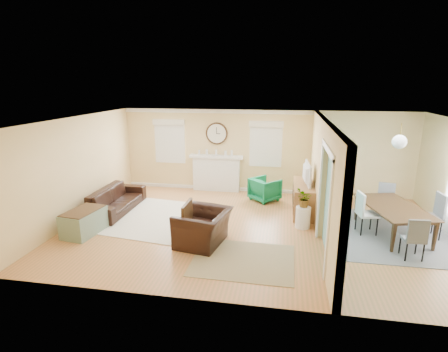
{
  "coord_description": "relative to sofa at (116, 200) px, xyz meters",
  "views": [
    {
      "loc": [
        0.62,
        -7.8,
        3.41
      ],
      "look_at": [
        -0.8,
        0.3,
        1.2
      ],
      "focal_mm": 28.0,
      "sensor_mm": 36.0,
      "label": 1
    }
  ],
  "objects": [
    {
      "name": "rug_grey",
      "position": [
        7.01,
        -0.32,
        -0.31
      ],
      "size": [
        2.48,
        3.11,
        0.01
      ],
      "primitive_type": "cube",
      "color": "slate",
      "rests_on": "floor"
    },
    {
      "name": "credenza",
      "position": [
        5.02,
        0.77,
        0.08
      ],
      "size": [
        0.55,
        1.61,
        0.8
      ],
      "color": "olive",
      "rests_on": "floor"
    },
    {
      "name": "ceiling",
      "position": [
        3.84,
        -0.57,
        2.28
      ],
      "size": [
        9.0,
        6.0,
        0.02
      ],
      "primitive_type": "cube",
      "color": "white",
      "rests_on": "wall_back"
    },
    {
      "name": "partition",
      "position": [
        5.35,
        -0.29,
        1.04
      ],
      "size": [
        0.17,
        6.0,
        2.6
      ],
      "color": "#D8BD76",
      "rests_on": "ground"
    },
    {
      "name": "dining_chair_n",
      "position": [
        7.08,
        0.68,
        0.22
      ],
      "size": [
        0.48,
        0.48,
        0.91
      ],
      "color": "slate",
      "rests_on": "floor"
    },
    {
      "name": "pendant",
      "position": [
        6.84,
        -0.57,
        1.88
      ],
      "size": [
        0.3,
        0.3,
        0.55
      ],
      "color": "gold",
      "rests_on": "ceiling"
    },
    {
      "name": "dining_chair_w",
      "position": [
        6.42,
        -0.37,
        0.26
      ],
      "size": [
        0.5,
        0.5,
        0.98
      ],
      "color": "white",
      "rests_on": "floor"
    },
    {
      "name": "sofa",
      "position": [
        0.0,
        0.0,
        0.0
      ],
      "size": [
        0.85,
        2.17,
        0.63
      ],
      "primitive_type": "imported",
      "rotation": [
        0.0,
        0.0,
        1.57
      ],
      "color": "black",
      "rests_on": "floor"
    },
    {
      "name": "potted_plant",
      "position": [
        4.98,
        -0.29,
        0.43
      ],
      "size": [
        0.45,
        0.49,
        0.45
      ],
      "primitive_type": "imported",
      "rotation": [
        0.0,
        0.0,
        4.42
      ],
      "color": "#337F33",
      "rests_on": "garden_stool"
    },
    {
      "name": "dining_chair_e",
      "position": [
        7.74,
        -0.37,
        0.3
      ],
      "size": [
        0.49,
        0.49,
        1.04
      ],
      "color": "slate",
      "rests_on": "floor"
    },
    {
      "name": "garden_stool",
      "position": [
        4.98,
        -0.29,
        -0.06
      ],
      "size": [
        0.35,
        0.35,
        0.52
      ],
      "primitive_type": "cylinder",
      "color": "white",
      "rests_on": "floor"
    },
    {
      "name": "rug_jute",
      "position": [
        3.76,
        -2.15,
        -0.31
      ],
      "size": [
        2.01,
        1.65,
        0.01
      ],
      "primitive_type": "cube",
      "rotation": [
        0.0,
        0.0,
        -0.01
      ],
      "color": "tan",
      "rests_on": "floor"
    },
    {
      "name": "wall_left",
      "position": [
        -0.66,
        -0.57,
        0.98
      ],
      "size": [
        0.02,
        6.0,
        2.6
      ],
      "primitive_type": "cube",
      "color": "#D8BD76",
      "rests_on": "ground"
    },
    {
      "name": "wall_clock",
      "position": [
        2.34,
        2.39,
        1.53
      ],
      "size": [
        0.7,
        0.07,
        0.7
      ],
      "color": "#452A14",
      "rests_on": "wall_back"
    },
    {
      "name": "window_left",
      "position": [
        0.79,
        2.38,
        1.34
      ],
      "size": [
        1.05,
        0.13,
        1.42
      ],
      "color": "white",
      "rests_on": "wall_back"
    },
    {
      "name": "floor",
      "position": [
        3.84,
        -0.57,
        -0.32
      ],
      "size": [
        9.0,
        9.0,
        0.0
      ],
      "primitive_type": "plane",
      "color": "#A7753F",
      "rests_on": "ground"
    },
    {
      "name": "rug_cream",
      "position": [
        1.31,
        -0.33,
        -0.31
      ],
      "size": [
        3.44,
        3.08,
        0.02
      ],
      "primitive_type": "cube",
      "rotation": [
        0.0,
        0.0,
        -0.13
      ],
      "color": "beige",
      "rests_on": "floor"
    },
    {
      "name": "trunk",
      "position": [
        -0.03,
        -1.52,
        -0.03
      ],
      "size": [
        0.74,
        1.07,
        0.58
      ],
      "color": "gray",
      "rests_on": "floor"
    },
    {
      "name": "dining_table",
      "position": [
        7.01,
        -0.32,
        0.03
      ],
      "size": [
        1.51,
        2.15,
        0.69
      ],
      "primitive_type": "imported",
      "rotation": [
        0.0,
        0.0,
        1.81
      ],
      "color": "#452A14",
      "rests_on": "floor"
    },
    {
      "name": "fireplace",
      "position": [
        2.34,
        2.31,
        0.28
      ],
      "size": [
        1.7,
        0.3,
        1.17
      ],
      "color": "white",
      "rests_on": "ground"
    },
    {
      "name": "wall_back",
      "position": [
        3.84,
        2.43,
        0.98
      ],
      "size": [
        9.0,
        0.02,
        2.6
      ],
      "primitive_type": "cube",
      "color": "#D8BD76",
      "rests_on": "ground"
    },
    {
      "name": "tv",
      "position": [
        5.01,
        0.77,
        0.77
      ],
      "size": [
        0.2,
        1.0,
        0.57
      ],
      "primitive_type": "imported",
      "rotation": [
        0.0,
        0.0,
        1.64
      ],
      "color": "black",
      "rests_on": "credenza"
    },
    {
      "name": "green_chair",
      "position": [
        3.95,
        1.58,
        0.02
      ],
      "size": [
        1.05,
        1.05,
        0.68
      ],
      "primitive_type": "imported",
      "rotation": [
        0.0,
        0.0,
        2.38
      ],
      "color": "#0B6239",
      "rests_on": "floor"
    },
    {
      "name": "window_right",
      "position": [
        3.89,
        2.38,
        1.34
      ],
      "size": [
        1.05,
        0.13,
        1.42
      ],
      "color": "white",
      "rests_on": "wall_back"
    },
    {
      "name": "wall_front",
      "position": [
        3.84,
        -3.57,
        0.98
      ],
      "size": [
        9.0,
        0.02,
        2.6
      ],
      "primitive_type": "cube",
      "color": "#D8BD76",
      "rests_on": "ground"
    },
    {
      "name": "dining_chair_s",
      "position": [
        7.05,
        -1.48,
        0.2
      ],
      "size": [
        0.42,
        0.42,
        0.89
      ],
      "color": "slate",
      "rests_on": "floor"
    },
    {
      "name": "eames_chair",
      "position": [
        2.81,
        -1.56,
        0.06
      ],
      "size": [
        1.2,
        1.32,
        0.75
      ],
      "primitive_type": "imported",
      "rotation": [
        0.0,
        0.0,
        -1.76
      ],
      "color": "black",
      "rests_on": "floor"
    }
  ]
}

